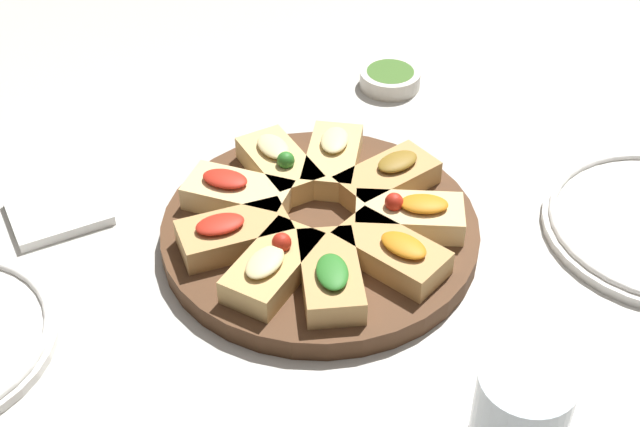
# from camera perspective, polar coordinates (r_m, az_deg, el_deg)

# --- Properties ---
(ground_plane) EXTENTS (3.00, 3.00, 0.00)m
(ground_plane) POSITION_cam_1_polar(r_m,az_deg,el_deg) (0.93, 0.00, -1.72)
(ground_plane) COLOR beige
(serving_board) EXTENTS (0.33, 0.33, 0.02)m
(serving_board) POSITION_cam_1_polar(r_m,az_deg,el_deg) (0.93, 0.00, -1.18)
(serving_board) COLOR #51331E
(serving_board) RESTS_ON ground_plane
(focaccia_slice_0) EXTENTS (0.11, 0.12, 0.04)m
(focaccia_slice_0) POSITION_cam_1_polar(r_m,az_deg,el_deg) (0.87, 4.64, -2.49)
(focaccia_slice_0) COLOR tan
(focaccia_slice_0) RESTS_ON serving_board
(focaccia_slice_1) EXTENTS (0.12, 0.08, 0.04)m
(focaccia_slice_1) POSITION_cam_1_polar(r_m,az_deg,el_deg) (0.91, 5.76, -0.12)
(focaccia_slice_1) COLOR #E5C689
(focaccia_slice_1) RESTS_ON serving_board
(focaccia_slice_2) EXTENTS (0.12, 0.09, 0.04)m
(focaccia_slice_2) POSITION_cam_1_polar(r_m,az_deg,el_deg) (0.96, 4.36, 2.26)
(focaccia_slice_2) COLOR tan
(focaccia_slice_2) RESTS_ON serving_board
(focaccia_slice_3) EXTENTS (0.09, 0.12, 0.04)m
(focaccia_slice_3) POSITION_cam_1_polar(r_m,az_deg,el_deg) (0.98, 0.82, 3.51)
(focaccia_slice_3) COLOR #DBB775
(focaccia_slice_3) RESTS_ON serving_board
(focaccia_slice_4) EXTENTS (0.08, 0.12, 0.04)m
(focaccia_slice_4) POSITION_cam_1_polar(r_m,az_deg,el_deg) (0.97, -2.64, 3.14)
(focaccia_slice_4) COLOR #DBB775
(focaccia_slice_4) RESTS_ON serving_board
(focaccia_slice_5) EXTENTS (0.12, 0.11, 0.04)m
(focaccia_slice_5) POSITION_cam_1_polar(r_m,az_deg,el_deg) (0.94, -5.33, 1.27)
(focaccia_slice_5) COLOR #E5C689
(focaccia_slice_5) RESTS_ON serving_board
(focaccia_slice_6) EXTENTS (0.12, 0.07, 0.04)m
(focaccia_slice_6) POSITION_cam_1_polar(r_m,az_deg,el_deg) (0.89, -5.56, -1.30)
(focaccia_slice_6) COLOR tan
(focaccia_slice_6) RESTS_ON serving_board
(focaccia_slice_7) EXTENTS (0.11, 0.12, 0.04)m
(focaccia_slice_7) POSITION_cam_1_polar(r_m,az_deg,el_deg) (0.85, -3.03, -3.37)
(focaccia_slice_7) COLOR tan
(focaccia_slice_7) RESTS_ON serving_board
(focaccia_slice_8) EXTENTS (0.07, 0.12, 0.04)m
(focaccia_slice_8) POSITION_cam_1_polar(r_m,az_deg,el_deg) (0.84, 0.68, -3.97)
(focaccia_slice_8) COLOR tan
(focaccia_slice_8) RESTS_ON serving_board
(water_glass) EXTENTS (0.08, 0.08, 0.08)m
(water_glass) POSITION_cam_1_polar(r_m,az_deg,el_deg) (0.75, 12.76, -12.20)
(water_glass) COLOR silver
(water_glass) RESTS_ON ground_plane
(napkin_stack) EXTENTS (0.12, 0.11, 0.01)m
(napkin_stack) POSITION_cam_1_polar(r_m,az_deg,el_deg) (1.00, -16.40, 0.13)
(napkin_stack) COLOR white
(napkin_stack) RESTS_ON ground_plane
(dipping_bowl) EXTENTS (0.08, 0.08, 0.02)m
(dipping_bowl) POSITION_cam_1_polar(r_m,az_deg,el_deg) (1.17, 4.50, 8.63)
(dipping_bowl) COLOR silver
(dipping_bowl) RESTS_ON ground_plane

